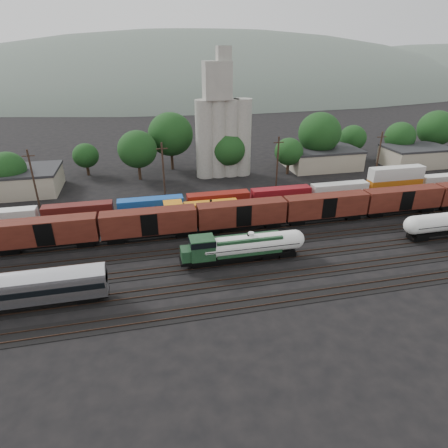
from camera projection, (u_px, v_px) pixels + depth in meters
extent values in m
plane|color=black|center=(252.00, 244.00, 60.05)|extent=(600.00, 600.00, 0.00)
cube|color=black|center=(287.00, 298.00, 46.80)|extent=(180.00, 3.20, 0.08)
cube|color=#382319|center=(289.00, 301.00, 46.13)|extent=(180.00, 0.08, 0.16)
cube|color=#382319|center=(285.00, 295.00, 47.40)|extent=(180.00, 0.08, 0.16)
cube|color=black|center=(273.00, 277.00, 51.21)|extent=(180.00, 3.20, 0.08)
cube|color=#382319|center=(275.00, 279.00, 50.55)|extent=(180.00, 0.08, 0.16)
cube|color=#382319|center=(272.00, 274.00, 51.81)|extent=(180.00, 0.08, 0.16)
cube|color=black|center=(262.00, 259.00, 55.63)|extent=(180.00, 3.20, 0.08)
cube|color=#382319|center=(264.00, 261.00, 54.96)|extent=(180.00, 0.08, 0.16)
cube|color=#382319|center=(261.00, 256.00, 56.22)|extent=(180.00, 0.08, 0.16)
cube|color=black|center=(252.00, 243.00, 60.04)|extent=(180.00, 3.20, 0.08)
cube|color=#382319|center=(254.00, 245.00, 59.37)|extent=(180.00, 0.08, 0.16)
cube|color=#382319|center=(251.00, 241.00, 60.64)|extent=(180.00, 0.08, 0.16)
cube|color=black|center=(244.00, 230.00, 64.45)|extent=(180.00, 3.20, 0.08)
cube|color=#382319|center=(245.00, 231.00, 63.78)|extent=(180.00, 0.08, 0.16)
cube|color=#382319|center=(243.00, 228.00, 65.05)|extent=(180.00, 0.08, 0.16)
cube|color=black|center=(237.00, 218.00, 68.86)|extent=(180.00, 3.20, 0.08)
cube|color=#382319|center=(238.00, 220.00, 68.19)|extent=(180.00, 0.08, 0.16)
cube|color=#382319|center=(236.00, 216.00, 69.46)|extent=(180.00, 0.08, 0.16)
cube|color=black|center=(230.00, 208.00, 73.27)|extent=(180.00, 3.20, 0.08)
cube|color=#382319|center=(231.00, 209.00, 72.61)|extent=(180.00, 0.08, 0.16)
cube|color=#382319|center=(229.00, 206.00, 73.87)|extent=(180.00, 0.08, 0.16)
cube|color=black|center=(235.00, 255.00, 54.28)|extent=(16.15, 2.75, 0.38)
cube|color=black|center=(235.00, 257.00, 54.46)|extent=(4.75, 2.09, 0.76)
cube|color=#17371E|center=(248.00, 244.00, 54.05)|extent=(9.69, 2.28, 2.56)
cube|color=#17371E|center=(202.00, 248.00, 52.56)|extent=(3.42, 2.75, 3.13)
cube|color=black|center=(202.00, 242.00, 52.13)|extent=(3.51, 2.85, 0.85)
cube|color=#17371E|center=(186.00, 254.00, 52.40)|extent=(1.52, 2.28, 1.71)
cylinder|color=black|center=(249.00, 236.00, 53.44)|extent=(0.47, 0.47, 0.47)
cube|color=black|center=(200.00, 263.00, 53.50)|extent=(2.47, 1.90, 0.66)
cube|color=black|center=(269.00, 255.00, 55.59)|extent=(2.47, 1.90, 0.66)
cylinder|color=silver|center=(251.00, 244.00, 54.10)|extent=(13.64, 2.81, 2.81)
sphere|color=silver|center=(204.00, 249.00, 52.72)|extent=(2.81, 2.81, 2.81)
sphere|color=silver|center=(295.00, 239.00, 55.48)|extent=(2.81, 2.81, 2.81)
cylinder|color=silver|center=(251.00, 234.00, 53.42)|extent=(0.87, 0.87, 0.48)
cube|color=black|center=(251.00, 244.00, 54.10)|extent=(13.95, 2.95, 0.08)
cube|color=black|center=(250.00, 253.00, 54.76)|extent=(13.18, 2.13, 0.48)
cube|color=black|center=(213.00, 261.00, 53.88)|extent=(2.52, 1.94, 0.68)
cube|color=black|center=(286.00, 252.00, 56.13)|extent=(2.52, 1.94, 0.68)
sphere|color=silver|center=(413.00, 225.00, 59.48)|extent=(2.97, 2.97, 2.97)
cube|color=black|center=(417.00, 237.00, 60.71)|extent=(2.67, 2.05, 0.72)
cube|color=silver|center=(12.00, 293.00, 43.61)|extent=(21.57, 2.61, 2.70)
cylinder|color=silver|center=(9.00, 283.00, 43.03)|extent=(21.57, 2.61, 2.61)
cube|color=black|center=(11.00, 291.00, 43.47)|extent=(21.14, 2.66, 0.76)
cube|color=black|center=(15.00, 303.00, 44.22)|extent=(21.57, 2.34, 0.36)
cube|color=black|center=(88.00, 297.00, 46.08)|extent=(2.34, 1.80, 0.63)
cube|color=black|center=(201.00, 216.00, 67.02)|extent=(16.03, 2.58, 0.36)
cube|color=black|center=(201.00, 218.00, 67.19)|extent=(4.45, 1.96, 0.71)
cube|color=orange|center=(211.00, 208.00, 66.83)|extent=(9.62, 2.14, 2.41)
cube|color=orange|center=(173.00, 210.00, 65.35)|extent=(3.21, 2.58, 2.94)
cube|color=black|center=(173.00, 205.00, 64.95)|extent=(3.30, 2.67, 0.80)
cube|color=orange|center=(161.00, 215.00, 65.18)|extent=(1.43, 2.14, 1.60)
cylinder|color=black|center=(211.00, 201.00, 66.26)|extent=(0.45, 0.45, 0.45)
cube|color=black|center=(172.00, 222.00, 66.23)|extent=(2.32, 1.78, 0.62)
cube|color=black|center=(228.00, 216.00, 68.31)|extent=(2.32, 1.78, 0.62)
cube|color=black|center=(49.00, 243.00, 57.64)|extent=(15.00, 2.60, 0.40)
cube|color=#481911|center=(46.00, 231.00, 56.75)|extent=(15.00, 2.90, 3.80)
cube|color=black|center=(150.00, 233.00, 60.75)|extent=(15.00, 2.60, 0.40)
cube|color=#481911|center=(149.00, 221.00, 59.86)|extent=(15.00, 2.90, 3.80)
cube|color=black|center=(241.00, 224.00, 63.86)|extent=(15.00, 2.60, 0.40)
cube|color=#481911|center=(242.00, 213.00, 62.97)|extent=(15.00, 2.90, 3.80)
cube|color=black|center=(324.00, 216.00, 66.98)|extent=(15.00, 2.60, 0.40)
cube|color=#481911|center=(326.00, 205.00, 66.08)|extent=(15.00, 2.90, 3.80)
cube|color=black|center=(400.00, 209.00, 70.09)|extent=(15.00, 2.60, 0.40)
cube|color=#481911|center=(402.00, 198.00, 69.20)|extent=(15.00, 2.90, 3.80)
cube|color=black|center=(230.00, 206.00, 73.08)|extent=(160.00, 2.60, 0.60)
cube|color=silver|center=(0.00, 218.00, 64.16)|extent=(12.00, 2.40, 2.60)
cube|color=#4B1411|center=(78.00, 211.00, 66.75)|extent=(12.00, 2.40, 2.60)
cube|color=#164798|center=(151.00, 205.00, 69.33)|extent=(12.00, 2.40, 2.60)
cube|color=maroon|center=(218.00, 199.00, 71.92)|extent=(12.00, 2.40, 2.60)
cube|color=maroon|center=(281.00, 194.00, 74.51)|extent=(12.00, 2.40, 2.60)
cube|color=silver|center=(339.00, 189.00, 77.09)|extent=(12.00, 2.40, 2.60)
cube|color=#BA5F13|center=(394.00, 185.00, 79.68)|extent=(12.00, 2.40, 2.60)
cube|color=beige|center=(397.00, 173.00, 78.57)|extent=(12.00, 2.40, 2.60)
cube|color=silver|center=(445.00, 180.00, 82.27)|extent=(12.00, 2.40, 2.60)
cylinder|color=gray|center=(205.00, 140.00, 87.79)|extent=(4.40, 4.40, 18.00)
cylinder|color=gray|center=(217.00, 139.00, 88.40)|extent=(4.40, 4.40, 18.00)
cylinder|color=gray|center=(230.00, 138.00, 89.00)|extent=(4.40, 4.40, 18.00)
cylinder|color=gray|center=(242.00, 138.00, 89.61)|extent=(4.40, 4.40, 18.00)
cube|color=gray|center=(217.00, 80.00, 82.87)|extent=(6.00, 5.00, 8.00)
cube|color=gray|center=(224.00, 56.00, 81.05)|extent=(3.00, 3.00, 4.00)
cube|color=#9E937F|center=(5.00, 183.00, 79.98)|extent=(22.00, 12.00, 4.60)
cube|color=#232326|center=(2.00, 172.00, 78.90)|extent=(22.44, 12.24, 0.50)
cube|color=#9E937F|center=(320.00, 158.00, 98.67)|extent=(18.00, 14.00, 4.60)
cube|color=#232326|center=(321.00, 148.00, 97.58)|extent=(18.36, 14.28, 0.50)
cube|color=#9E937F|center=(415.00, 157.00, 99.31)|extent=(16.00, 10.00, 4.60)
cube|color=#232326|center=(417.00, 147.00, 98.22)|extent=(16.32, 10.20, 0.50)
cylinder|color=black|center=(13.00, 189.00, 79.46)|extent=(0.70, 0.70, 2.68)
ellipsoid|color=#173D16|center=(8.00, 169.00, 77.54)|extent=(7.29, 7.29, 6.90)
cylinder|color=black|center=(88.00, 171.00, 92.10)|extent=(0.70, 0.70, 2.27)
ellipsoid|color=#173D16|center=(86.00, 156.00, 90.48)|extent=(6.15, 6.15, 5.83)
cylinder|color=black|center=(140.00, 173.00, 88.93)|extent=(0.70, 0.70, 3.34)
ellipsoid|color=#173D16|center=(137.00, 149.00, 86.55)|extent=(9.07, 9.07, 8.59)
cylinder|color=black|center=(172.00, 161.00, 96.31)|extent=(0.70, 0.70, 4.14)
ellipsoid|color=#173D16|center=(171.00, 134.00, 93.35)|extent=(11.24, 11.24, 10.64)
cylinder|color=black|center=(228.00, 170.00, 91.70)|extent=(0.70, 0.70, 2.98)
ellipsoid|color=#173D16|center=(229.00, 149.00, 89.57)|extent=(8.09, 8.09, 7.67)
cylinder|color=black|center=(288.00, 169.00, 93.00)|extent=(0.70, 0.70, 2.58)
ellipsoid|color=#173D16|center=(289.00, 152.00, 91.16)|extent=(7.00, 7.00, 6.63)
cylinder|color=black|center=(317.00, 159.00, 98.90)|extent=(0.70, 0.70, 4.02)
ellipsoid|color=#173D16|center=(320.00, 133.00, 96.04)|extent=(10.90, 10.90, 10.33)
cylinder|color=black|center=(350.00, 154.00, 105.66)|extent=(0.70, 0.70, 2.71)
ellipsoid|color=#173D16|center=(353.00, 138.00, 103.72)|extent=(7.36, 7.36, 6.98)
cylinder|color=black|center=(396.00, 155.00, 104.68)|extent=(0.70, 0.70, 3.00)
ellipsoid|color=#173D16|center=(400.00, 136.00, 102.53)|extent=(8.16, 8.16, 7.73)
cylinder|color=black|center=(431.00, 150.00, 107.47)|extent=(0.70, 0.70, 3.74)
ellipsoid|color=#173D16|center=(436.00, 128.00, 104.80)|extent=(10.15, 10.15, 9.62)
cylinder|color=black|center=(34.00, 181.00, 69.64)|extent=(0.36, 0.36, 12.00)
cube|color=black|center=(28.00, 156.00, 67.60)|extent=(2.20, 0.18, 0.18)
cylinder|color=black|center=(164.00, 173.00, 74.49)|extent=(0.36, 0.36, 12.00)
cube|color=black|center=(162.00, 149.00, 72.45)|extent=(2.20, 0.18, 0.18)
cylinder|color=black|center=(277.00, 165.00, 79.34)|extent=(0.36, 0.36, 12.00)
cube|color=black|center=(279.00, 142.00, 77.30)|extent=(2.20, 0.18, 0.18)
cylinder|color=black|center=(378.00, 158.00, 84.19)|extent=(0.36, 0.36, 12.00)
cube|color=black|center=(382.00, 137.00, 82.15)|extent=(2.20, 0.18, 0.18)
ellipsoid|color=#59665B|center=(206.00, 117.00, 307.22)|extent=(520.00, 286.00, 130.00)
ellipsoid|color=#59665B|center=(438.00, 103.00, 349.44)|extent=(400.00, 220.00, 100.00)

